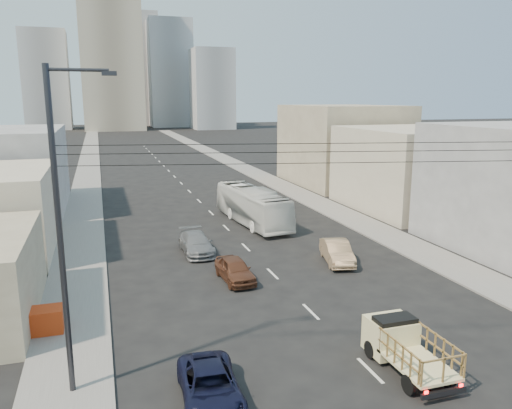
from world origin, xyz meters
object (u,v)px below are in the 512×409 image
city_bus (252,206)px  sedan_brown (235,270)px  sedan_tan (337,252)px  streetlamp_left (62,227)px  navy_pickup (210,387)px  sedan_grey (196,243)px  flatbed_pickup (406,344)px  crate_stack (43,320)px

city_bus → sedan_brown: city_bus is taller
sedan_tan → streetlamp_left: size_ratio=0.38×
streetlamp_left → navy_pickup: bearing=-24.9°
sedan_grey → streetlamp_left: 18.43m
city_bus → streetlamp_left: 27.26m
sedan_brown → sedan_grey: bearing=97.4°
flatbed_pickup → crate_stack: (-14.40, 7.77, -0.40)m
flatbed_pickup → navy_pickup: 8.09m
navy_pickup → streetlamp_left: size_ratio=0.38×
streetlamp_left → crate_stack: 8.10m
sedan_brown → streetlamp_left: bearing=-136.1°
city_bus → crate_stack: city_bus is taller
sedan_brown → sedan_grey: sedan_grey is taller
flatbed_pickup → crate_stack: bearing=151.7°
city_bus → sedan_brown: 14.31m
flatbed_pickup → sedan_brown: 12.52m
flatbed_pickup → sedan_tan: bearing=75.1°
navy_pickup → streetlamp_left: bearing=158.7°
sedan_grey → crate_stack: 13.83m
sedan_grey → streetlamp_left: bearing=-116.1°
sedan_tan → streetlamp_left: bearing=-133.1°
city_bus → sedan_tan: size_ratio=2.55×
sedan_grey → flatbed_pickup: bearing=-74.4°
flatbed_pickup → streetlamp_left: (-12.79, 2.29, 5.34)m
sedan_brown → sedan_grey: size_ratio=0.84×
sedan_grey → city_bus: bearing=47.8°
sedan_brown → sedan_grey: (-1.19, 6.20, 0.01)m
navy_pickup → crate_stack: navy_pickup is taller
sedan_tan → streetlamp_left: 20.35m
navy_pickup → sedan_grey: size_ratio=0.92×
crate_stack → sedan_grey: bearing=48.1°
sedan_brown → crate_stack: bearing=-162.0°
flatbed_pickup → sedan_tan: (3.48, 13.10, -0.35)m
navy_pickup → streetlamp_left: (-4.71, 2.18, 5.80)m
city_bus → sedan_grey: city_bus is taller
sedan_grey → streetlamp_left: size_ratio=0.41×
city_bus → sedan_grey: size_ratio=2.33×
sedan_brown → sedan_tan: sedan_tan is taller
navy_pickup → sedan_grey: bearing=84.3°
flatbed_pickup → sedan_brown: flatbed_pickup is taller
flatbed_pickup → sedan_grey: 18.79m
streetlamp_left → crate_stack: (-1.61, 5.47, -5.75)m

